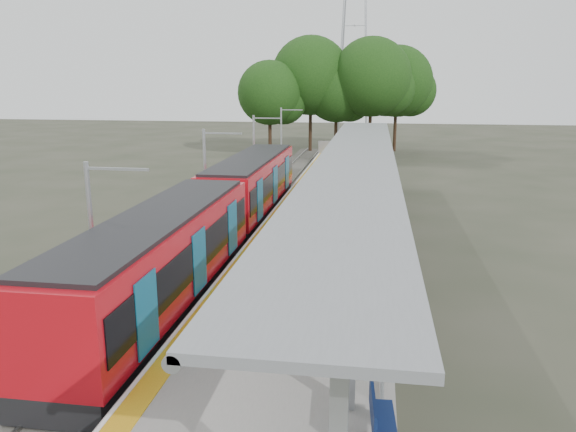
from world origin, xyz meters
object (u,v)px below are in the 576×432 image
object	(u,v)px
bench_far	(370,166)
train	(218,212)
bench_mid	(378,206)
info_pillar_near	(357,252)
info_pillar_far	(361,199)
bench_near	(379,418)
litter_bin	(354,277)

from	to	relation	value
bench_far	train	bearing A→B (deg)	-118.34
bench_mid	bench_far	size ratio (longest dim) A/B	1.07
info_pillar_near	info_pillar_far	xyz separation A→B (m)	(-0.11, 9.58, -0.04)
train	info_pillar_near	distance (m)	7.67
bench_near	litter_bin	bearing A→B (deg)	91.85
bench_far	bench_near	bearing A→B (deg)	-97.88
bench_near	info_pillar_near	bearing A→B (deg)	90.78
bench_mid	info_pillar_far	xyz separation A→B (m)	(-0.86, 0.66, 0.20)
train	bench_far	distance (m)	19.64
train	bench_near	size ratio (longest dim) A/B	17.44
litter_bin	train	bearing A→B (deg)	135.83
bench_near	bench_far	distance (m)	32.66
bench_near	info_pillar_near	xyz separation A→B (m)	(-0.76, 9.84, 0.25)
bench_far	info_pillar_near	distance (m)	22.81
litter_bin	info_pillar_far	bearing A→B (deg)	90.50
train	bench_near	distance (m)	15.84
bench_near	bench_far	size ratio (longest dim) A/B	1.04
litter_bin	bench_far	bearing A→B (deg)	89.52
bench_mid	info_pillar_far	bearing A→B (deg)	146.25
info_pillar_far	bench_mid	bearing A→B (deg)	-40.98
train	bench_near	bearing A→B (deg)	-63.33
info_pillar_near	info_pillar_far	world-z (taller)	info_pillar_near
bench_near	info_pillar_far	bearing A→B (deg)	88.92
info_pillar_near	info_pillar_far	distance (m)	9.58
train	litter_bin	size ratio (longest dim) A/B	26.84
bench_far	info_pillar_far	distance (m)	13.24
train	info_pillar_near	size ratio (longest dim) A/B	14.71
bench_mid	info_pillar_far	world-z (taller)	info_pillar_far
bench_near	bench_far	world-z (taller)	bench_near
bench_mid	bench_near	bearing A→B (deg)	-86.46
info_pillar_near	litter_bin	size ratio (longest dim) A/B	1.83
train	info_pillar_far	world-z (taller)	train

